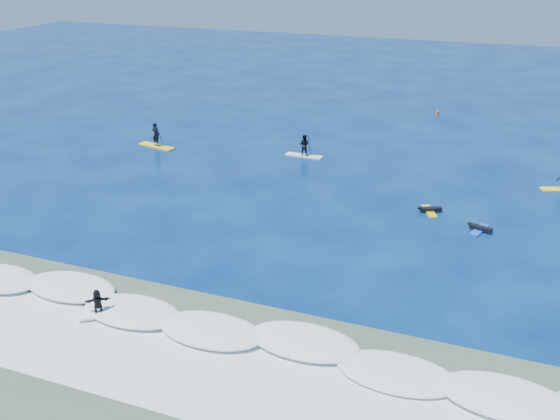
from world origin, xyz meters
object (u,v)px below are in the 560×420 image
at_px(prone_paddler_near, 430,210).
at_px(wave_surfer, 98,304).
at_px(sup_paddler_left, 156,138).
at_px(sup_paddler_center, 304,147).
at_px(prone_paddler_far, 480,229).
at_px(marker_buoy, 438,113).

bearing_deg(prone_paddler_near, wave_surfer, 121.32).
distance_m(sup_paddler_left, sup_paddler_center, 12.28).
xyz_separation_m(prone_paddler_near, prone_paddler_far, (3.15, -1.73, -0.00)).
bearing_deg(prone_paddler_near, prone_paddler_far, -142.89).
bearing_deg(wave_surfer, sup_paddler_center, 49.81).
relative_size(sup_paddler_left, sup_paddler_center, 1.18).
distance_m(sup_paddler_left, prone_paddler_far, 27.15).
height_order(prone_paddler_near, marker_buoy, marker_buoy).
bearing_deg(wave_surfer, prone_paddler_far, 8.34).
bearing_deg(sup_paddler_left, wave_surfer, -51.34).
distance_m(sup_paddler_center, wave_surfer, 24.97).
height_order(sup_paddler_center, prone_paddler_near, sup_paddler_center).
distance_m(prone_paddler_far, marker_buoy, 26.44).
bearing_deg(prone_paddler_far, sup_paddler_center, 73.59).
relative_size(prone_paddler_near, wave_surfer, 1.14).
bearing_deg(sup_paddler_center, prone_paddler_far, -32.11).
relative_size(sup_paddler_center, wave_surfer, 1.71).
bearing_deg(prone_paddler_far, marker_buoy, 30.18).
height_order(sup_paddler_left, wave_surfer, sup_paddler_left).
bearing_deg(sup_paddler_left, marker_buoy, 55.56).
bearing_deg(wave_surfer, prone_paddler_near, 17.77).
xyz_separation_m(wave_surfer, marker_buoy, (9.09, 41.43, -0.48)).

